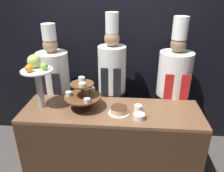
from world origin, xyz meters
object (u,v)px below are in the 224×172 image
chef_left (55,85)px  chef_center_right (173,86)px  cup_white (138,108)px  chef_center_left (112,81)px  fruit_pedestal (37,72)px  cake_round (119,110)px  serving_bowl_near (139,116)px  tiered_stand (83,94)px

chef_left → chef_center_right: (1.57, 0.00, 0.03)m
cup_white → chef_center_left: bearing=124.0°
chef_center_left → chef_center_right: 0.80m
fruit_pedestal → chef_center_left: (0.78, 0.49, -0.29)m
cake_round → serving_bowl_near: 0.24m
cake_round → chef_center_right: size_ratio=0.12×
cake_round → chef_center_left: chef_center_left is taller
chef_center_left → serving_bowl_near: bearing=-63.2°
cake_round → cup_white: size_ratio=2.58×
fruit_pedestal → chef_center_right: 1.68m
chef_left → chef_center_right: size_ratio=0.95×
cake_round → serving_bowl_near: size_ratio=1.43×
tiered_stand → chef_left: 0.71m
cup_white → chef_center_left: 0.61m
chef_left → chef_center_left: 0.78m
cake_round → cup_white: 0.23m
fruit_pedestal → cake_round: bearing=-5.6°
cake_round → chef_center_right: (0.67, 0.57, 0.05)m
fruit_pedestal → cup_white: bearing=-0.6°
chef_left → chef_center_left: chef_center_left is taller
chef_center_left → chef_center_right: bearing=0.0°
fruit_pedestal → serving_bowl_near: size_ratio=3.70×
chef_center_left → chef_center_right: size_ratio=1.02×
tiered_stand → chef_center_right: size_ratio=0.22×
serving_bowl_near → chef_center_right: (0.46, 0.67, 0.06)m
serving_bowl_near → chef_center_left: bearing=116.8°
cup_white → chef_center_right: 0.68m
fruit_pedestal → serving_bowl_near: fruit_pedestal is taller
fruit_pedestal → chef_center_right: chef_center_right is taller
cake_round → chef_left: (-0.90, 0.57, 0.02)m
tiered_stand → chef_left: bearing=134.6°
chef_left → tiered_stand: bearing=-45.4°
chef_left → chef_center_left: size_ratio=0.93×
tiered_stand → chef_center_right: 1.19m
cup_white → chef_center_left: (-0.33, 0.50, 0.10)m
cake_round → chef_center_left: (-0.12, 0.57, 0.10)m
cup_white → chef_left: bearing=155.9°
chef_center_left → chef_left: bearing=-180.0°
cup_white → serving_bowl_near: serving_bowl_near is taller
chef_center_right → chef_left: bearing=-180.0°
chef_left → chef_center_right: bearing=0.0°
tiered_stand → chef_center_left: size_ratio=0.21×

